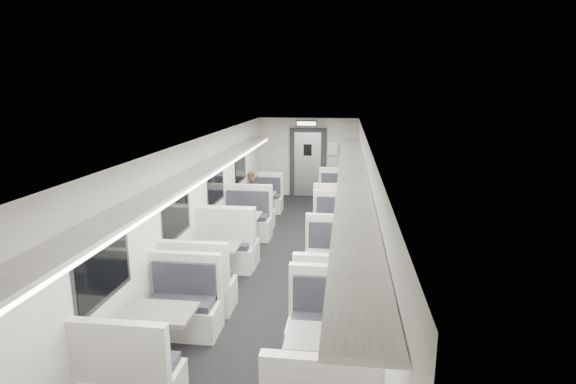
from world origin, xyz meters
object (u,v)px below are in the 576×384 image
(passenger, at_px, (252,202))
(booth_right_c, at_px, (333,278))
(booth_right_d, at_px, (326,366))
(vestibule_door, at_px, (308,163))
(exit_sign, at_px, (307,123))
(booth_right_b, at_px, (336,238))
(booth_left_c, at_px, (214,265))
(booth_left_d, at_px, (161,337))
(booth_left_b, at_px, (238,232))
(booth_right_a, at_px, (338,207))
(booth_left_a, at_px, (259,206))

(passenger, bearing_deg, booth_right_c, -35.67)
(booth_right_d, relative_size, vestibule_door, 1.01)
(booth_right_c, distance_m, exit_sign, 6.76)
(booth_right_b, height_order, exit_sign, exit_sign)
(vestibule_door, distance_m, exit_sign, 1.33)
(booth_left_c, bearing_deg, passenger, 89.16)
(booth_left_c, distance_m, exit_sign, 6.53)
(booth_left_d, bearing_deg, booth_left_b, 90.00)
(booth_left_b, height_order, booth_right_a, booth_right_a)
(booth_right_a, bearing_deg, booth_right_c, -90.00)
(booth_right_c, xyz_separation_m, passenger, (-1.96, 3.23, 0.34))
(booth_left_a, distance_m, booth_left_c, 4.03)
(booth_left_a, relative_size, booth_left_d, 0.96)
(booth_right_a, distance_m, booth_right_d, 6.60)
(passenger, bearing_deg, exit_sign, 96.41)
(booth_left_a, bearing_deg, booth_right_d, -73.14)
(booth_left_c, height_order, exit_sign, exit_sign)
(booth_left_c, height_order, booth_right_d, booth_left_c)
(exit_sign, bearing_deg, booth_left_b, -102.76)
(booth_left_d, xyz_separation_m, passenger, (0.04, 5.21, 0.35))
(booth_left_d, bearing_deg, passenger, 89.52)
(booth_left_a, relative_size, booth_left_c, 0.92)
(booth_right_a, bearing_deg, booth_left_a, 179.92)
(vestibule_door, bearing_deg, booth_right_a, -69.18)
(booth_left_a, xyz_separation_m, vestibule_door, (1.00, 2.63, 0.69))
(booth_left_b, height_order, booth_left_c, booth_left_b)
(booth_left_d, distance_m, booth_right_a, 6.56)
(booth_left_b, bearing_deg, vestibule_door, 78.47)
(booth_left_c, distance_m, booth_right_c, 2.01)
(booth_left_b, xyz_separation_m, booth_right_b, (2.00, -0.03, -0.02))
(vestibule_door, height_order, exit_sign, exit_sign)
(booth_left_c, xyz_separation_m, exit_sign, (1.00, 6.17, 1.90))
(booth_right_b, xyz_separation_m, booth_right_d, (0.00, -4.29, 0.01))
(booth_left_d, height_order, booth_right_d, booth_right_d)
(vestibule_door, bearing_deg, booth_right_b, -78.55)
(passenger, bearing_deg, booth_right_a, 51.08)
(booth_left_b, bearing_deg, booth_left_a, 90.00)
(booth_right_d, height_order, exit_sign, exit_sign)
(booth_left_c, xyz_separation_m, booth_right_b, (2.00, 1.72, -0.01))
(booth_right_a, relative_size, booth_right_c, 1.06)
(vestibule_door, bearing_deg, booth_right_d, -83.81)
(booth_left_a, xyz_separation_m, booth_right_a, (2.00, -0.00, 0.05))
(booth_right_a, relative_size, vestibule_door, 1.06)
(booth_left_a, distance_m, booth_left_d, 6.25)
(vestibule_door, bearing_deg, booth_left_c, -98.54)
(passenger, relative_size, vestibule_door, 0.68)
(booth_right_d, relative_size, exit_sign, 3.42)
(exit_sign, bearing_deg, booth_left_a, -115.06)
(booth_left_c, bearing_deg, exit_sign, 80.80)
(booth_right_b, distance_m, booth_right_c, 1.96)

